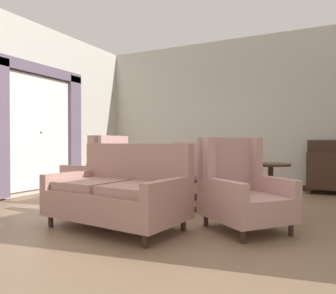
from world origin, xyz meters
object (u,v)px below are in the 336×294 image
Objects in this scene: coffee_table at (173,184)px; side_table at (271,185)px; porcelain_vase at (170,169)px; armchair_foreground_right at (200,174)px; settee at (119,193)px; armchair_back_corner at (241,191)px; armchair_near_sideboard at (100,175)px; sideboard at (335,170)px.

coffee_table is 1.40m from side_table.
porcelain_vase reaches higher than coffee_table.
armchair_foreground_right is (0.06, 1.10, -0.18)m from porcelain_vase.
settee is 1.44m from armchair_back_corner.
armchair_back_corner reaches higher than side_table.
side_table is at bearing 48.19° from settee.
armchair_near_sideboard is at bearing -173.76° from porcelain_vase.
coffee_table is at bearing -174.09° from side_table.
armchair_back_corner reaches higher than coffee_table.
porcelain_vase is 0.31× the size of armchair_foreground_right.
armchair_near_sideboard reaches higher than settee.
sideboard is (2.20, 2.64, 0.08)m from coffee_table.
armchair_near_sideboard is 1.54× the size of side_table.
armchair_near_sideboard is at bearing -175.05° from coffee_table.
sideboard is at bearing 49.19° from porcelain_vase.
sideboard is (3.48, 2.75, 0.01)m from armchair_near_sideboard.
coffee_table is 1.13m from armchair_foreground_right.
armchair_foreground_right is 2.09m from armchair_back_corner.
armchair_back_corner is 1.13× the size of sideboard.
settee is at bearing -93.60° from porcelain_vase.
settee reaches higher than side_table.
armchair_back_corner is at bearing 77.77° from armchair_near_sideboard.
armchair_foreground_right is 0.85× the size of armchair_back_corner.
armchair_near_sideboard is (-1.14, 1.09, 0.06)m from settee.
settee is 2.35× the size of side_table.
armchair_near_sideboard is at bearing -174.55° from side_table.
porcelain_vase is at bearing 95.39° from armchair_near_sideboard.
armchair_back_corner is 1.64× the size of side_table.
porcelain_vase is 1.12m from armchair_foreground_right.
coffee_table is at bearing -129.81° from sideboard.
armchair_back_corner is (1.17, -1.73, 0.01)m from armchair_foreground_right.
settee is 2.33m from armchair_foreground_right.
porcelain_vase is 1.24m from armchair_near_sideboard.
side_table is (1.53, 1.35, 0.03)m from settee.
sideboard is at bearing 22.33° from armchair_back_corner.
armchair_back_corner reaches higher than settee.
armchair_foreground_right is at bearing 86.72° from porcelain_vase.
side_table is 2.62m from sideboard.
porcelain_vase is at bearing 102.92° from armchair_back_corner.
armchair_near_sideboard is (-1.28, -0.11, 0.08)m from coffee_table.
armchair_foreground_right is 0.91× the size of armchair_near_sideboard.
porcelain_vase is 0.30× the size of sideboard.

